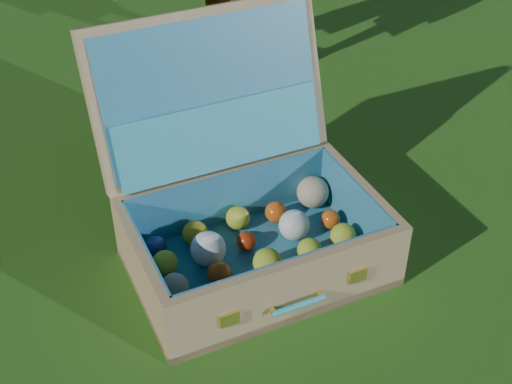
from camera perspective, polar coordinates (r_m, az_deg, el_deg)
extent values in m
plane|color=#215114|center=(1.84, -3.70, -4.60)|extent=(60.00, 60.00, 0.00)
cube|color=tan|center=(1.77, 0.09, -5.89)|extent=(0.70, 0.60, 0.02)
cube|color=tan|center=(1.60, 2.95, -8.01)|extent=(0.56, 0.25, 0.18)
cube|color=tan|center=(1.85, -2.35, -0.50)|extent=(0.56, 0.25, 0.18)
cube|color=tan|center=(1.65, -9.06, -6.68)|extent=(0.16, 0.33, 0.18)
cube|color=tan|center=(1.83, 8.29, -1.46)|extent=(0.16, 0.33, 0.18)
cube|color=teal|center=(1.76, 0.09, -5.56)|extent=(0.65, 0.54, 0.01)
cube|color=teal|center=(1.60, 2.73, -7.41)|extent=(0.51, 0.22, 0.16)
cube|color=teal|center=(1.84, -2.19, -0.47)|extent=(0.51, 0.22, 0.16)
cube|color=teal|center=(1.65, -8.63, -6.27)|extent=(0.14, 0.33, 0.16)
cube|color=teal|center=(1.82, 7.94, -1.31)|extent=(0.14, 0.33, 0.16)
cube|color=tan|center=(1.78, -3.75, 8.13)|extent=(0.61, 0.38, 0.39)
cube|color=teal|center=(1.76, -3.52, 8.05)|extent=(0.56, 0.33, 0.34)
cube|color=#38A1B7|center=(1.77, -2.85, 4.52)|extent=(0.52, 0.27, 0.16)
cube|color=#F2C659|center=(1.54, -2.15, -10.13)|extent=(0.04, 0.02, 0.03)
cube|color=#F2C659|center=(1.65, 8.15, -6.63)|extent=(0.04, 0.02, 0.03)
cylinder|color=#38A1B7|center=(1.59, 3.41, -9.06)|extent=(0.12, 0.06, 0.01)
cube|color=#F2C659|center=(1.57, 1.33, -9.54)|extent=(0.02, 0.02, 0.01)
cube|color=#F2C659|center=(1.62, 5.18, -8.21)|extent=(0.02, 0.02, 0.01)
sphere|color=white|center=(1.60, -5.65, -9.98)|extent=(0.06, 0.06, 0.06)
sphere|color=#B22F0E|center=(1.64, -1.61, -8.57)|extent=(0.04, 0.04, 0.04)
sphere|color=gold|center=(1.65, 2.29, -7.12)|extent=(0.08, 0.08, 0.08)
sphere|color=gold|center=(1.69, 5.68, -6.29)|extent=(0.07, 0.07, 0.07)
sphere|color=navy|center=(1.73, 8.44, -5.23)|extent=(0.07, 0.07, 0.07)
sphere|color=beige|center=(1.66, -6.51, -7.58)|extent=(0.07, 0.07, 0.07)
sphere|color=#D75512|center=(1.69, -2.96, -6.50)|extent=(0.06, 0.06, 0.06)
sphere|color=gold|center=(1.70, 0.92, -5.65)|extent=(0.07, 0.07, 0.07)
sphere|color=gold|center=(1.75, 4.30, -4.65)|extent=(0.06, 0.06, 0.06)
sphere|color=gold|center=(1.79, 6.99, -3.49)|extent=(0.06, 0.06, 0.06)
sphere|color=gold|center=(1.72, -7.30, -5.64)|extent=(0.06, 0.06, 0.06)
sphere|color=white|center=(1.73, -3.85, -4.56)|extent=(0.09, 0.09, 0.09)
sphere|color=#B22F0E|center=(1.78, -0.78, -3.94)|extent=(0.05, 0.05, 0.05)
sphere|color=white|center=(1.80, 3.07, -2.66)|extent=(0.08, 0.08, 0.08)
sphere|color=#D75512|center=(1.85, 5.97, -2.19)|extent=(0.05, 0.05, 0.05)
sphere|color=navy|center=(1.77, -8.03, -4.38)|extent=(0.06, 0.06, 0.06)
sphere|color=gold|center=(1.79, -4.90, -3.31)|extent=(0.06, 0.06, 0.06)
sphere|color=gold|center=(1.84, -1.46, -2.07)|extent=(0.06, 0.06, 0.06)
sphere|color=#D75512|center=(1.86, 1.60, -1.61)|extent=(0.06, 0.06, 0.06)
sphere|color=beige|center=(1.91, 4.56, 0.00)|extent=(0.09, 0.09, 0.09)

